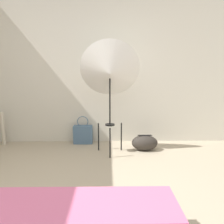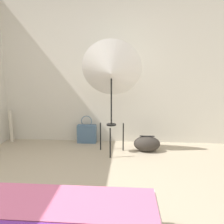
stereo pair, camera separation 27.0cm
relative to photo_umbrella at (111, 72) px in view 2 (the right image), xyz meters
The scene contains 5 objects.
wall_back 0.75m from the photo_umbrella, 125.91° to the left, with size 8.00×0.05×2.60m.
photo_umbrella is the anchor object (origin of this frame).
tote_bag 1.30m from the photo_umbrella, 135.72° to the left, with size 0.34×0.14×0.50m.
duffel_bag 1.29m from the photo_umbrella, ahead, with size 0.43×0.25×0.26m.
paper_roll 2.17m from the photo_umbrella, 167.27° to the left, with size 0.06×0.06×0.59m.
Camera 2 is at (0.70, -1.50, 1.27)m, focal length 35.00 mm.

